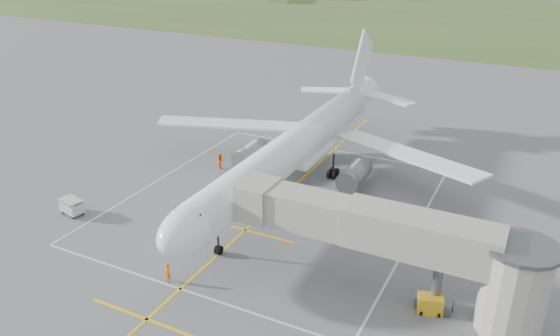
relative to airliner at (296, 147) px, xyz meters
The scene contains 9 objects.
ground 4.46m from the airliner, 90.00° to the right, with size 700.00×700.00×0.00m, color #535355.
grass_strip 129.32m from the airliner, 90.00° to the left, with size 700.00×120.00×0.02m, color #3B5324.
apron_markings 7.90m from the airliner, 90.00° to the right, with size 28.20×60.00×0.01m.
airliner is the anchor object (origin of this frame).
jet_bridge 21.22m from the airliner, 42.19° to the right, with size 23.40×5.00×7.20m.
gpu_unit 23.46m from the airliner, 39.77° to the right, with size 2.05×1.68×1.34m.
baggage_cart 23.04m from the airliner, 136.59° to the right, with size 2.50×1.78×1.58m.
ramp_worker_nose 20.74m from the airliner, 93.95° to the right, with size 0.59×0.39×1.62m, color orange.
ramp_worker_wing 10.29m from the airliner, behind, with size 0.85×0.66×1.75m, color #FF5B08.
Camera 1 is at (22.52, -47.51, 25.66)m, focal length 35.00 mm.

